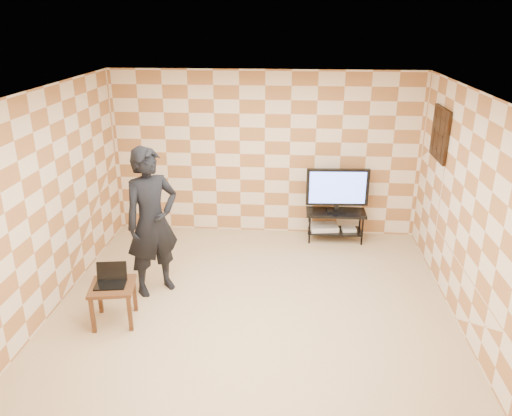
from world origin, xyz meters
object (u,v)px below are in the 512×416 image
object	(u,v)px
tv	(337,188)
side_table	(113,291)
person	(152,222)
tv_stand	(335,219)

from	to	relation	value
tv	side_table	distance (m)	3.84
tv	person	distance (m)	3.08
tv_stand	person	bearing A→B (deg)	-144.49
tv	person	xyz separation A→B (m)	(-2.51, -1.79, 0.09)
person	tv	bearing A→B (deg)	-5.08
tv_stand	tv	size ratio (longest dim) A/B	0.96
tv_stand	side_table	distance (m)	3.81
tv_stand	tv	distance (m)	0.53
tv_stand	side_table	xyz separation A→B (m)	(-2.82, -2.57, 0.05)
tv	side_table	world-z (taller)	tv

